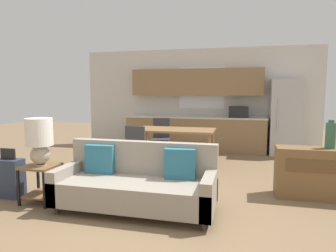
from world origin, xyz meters
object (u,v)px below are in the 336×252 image
object	(u,v)px
dining_chair_near_left	(138,148)
dining_chair_far_left	(161,136)
dining_table	(175,132)
side_table	(41,178)
credenza	(320,173)
vase	(331,135)
suitcase	(9,178)
refrigerator	(285,117)
table_lamp	(39,138)
couch	(137,184)

from	to	relation	value
dining_chair_near_left	dining_chair_far_left	bearing A→B (deg)	-82.20
dining_table	dining_chair_far_left	size ratio (longest dim) A/B	1.75
side_table	dining_chair_far_left	world-z (taller)	dining_chair_far_left
credenza	vase	size ratio (longest dim) A/B	2.99
side_table	vase	bearing A→B (deg)	16.20
suitcase	refrigerator	bearing A→B (deg)	44.34
table_lamp	dining_chair_far_left	size ratio (longest dim) A/B	0.71
credenza	side_table	bearing A→B (deg)	-163.68
credenza	dining_chair_far_left	world-z (taller)	dining_chair_far_left
couch	table_lamp	size ratio (longest dim) A/B	3.14
couch	side_table	size ratio (longest dim) A/B	3.89
couch	dining_chair_far_left	bearing A→B (deg)	99.90
couch	dining_chair_far_left	xyz separation A→B (m)	(-0.55, 3.18, 0.17)
couch	side_table	distance (m)	1.39
dining_chair_far_left	suitcase	size ratio (longest dim) A/B	1.27
suitcase	credenza	bearing A→B (deg)	13.40
side_table	suitcase	bearing A→B (deg)	173.37
table_lamp	suitcase	distance (m)	0.87
credenza	vase	distance (m)	0.57
table_lamp	credenza	size ratio (longest dim) A/B	0.54
vase	dining_table	bearing A→B (deg)	152.09
credenza	vase	world-z (taller)	vase
side_table	couch	bearing A→B (deg)	4.30
side_table	dining_chair_far_left	distance (m)	3.39
dining_chair_far_left	dining_chair_near_left	xyz separation A→B (m)	(-0.00, -1.59, 0.00)
dining_table	credenza	size ratio (longest dim) A/B	1.32
side_table	credenza	bearing A→B (deg)	16.32
couch	table_lamp	xyz separation A→B (m)	(-1.36, -0.12, 0.57)
table_lamp	dining_chair_near_left	xyz separation A→B (m)	(0.81, 1.71, -0.41)
dining_chair_near_left	suitcase	distance (m)	2.17
refrigerator	dining_chair_near_left	world-z (taller)	refrigerator
vase	dining_chair_far_left	distance (m)	3.79
side_table	table_lamp	world-z (taller)	table_lamp
dining_table	credenza	world-z (taller)	dining_table
refrigerator	dining_table	size ratio (longest dim) A/B	1.15
dining_table	side_table	world-z (taller)	dining_table
couch	suitcase	xyz separation A→B (m)	(-1.97, -0.04, -0.05)
refrigerator	couch	world-z (taller)	refrigerator
couch	credenza	xyz separation A→B (m)	(2.43, 1.01, 0.03)
dining_table	refrigerator	bearing A→B (deg)	36.81
table_lamp	credenza	bearing A→B (deg)	16.63
table_lamp	suitcase	size ratio (longest dim) A/B	0.90
refrigerator	vase	world-z (taller)	refrigerator
dining_table	dining_chair_far_left	world-z (taller)	dining_chair_far_left
refrigerator	credenza	distance (m)	3.21
couch	vase	distance (m)	2.82
dining_table	side_table	xyz separation A→B (m)	(-1.36, -2.51, -0.36)
dining_chair_far_left	couch	bearing A→B (deg)	-87.75
suitcase	dining_chair_far_left	bearing A→B (deg)	66.22
dining_chair_near_left	refrigerator	bearing A→B (deg)	-130.42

